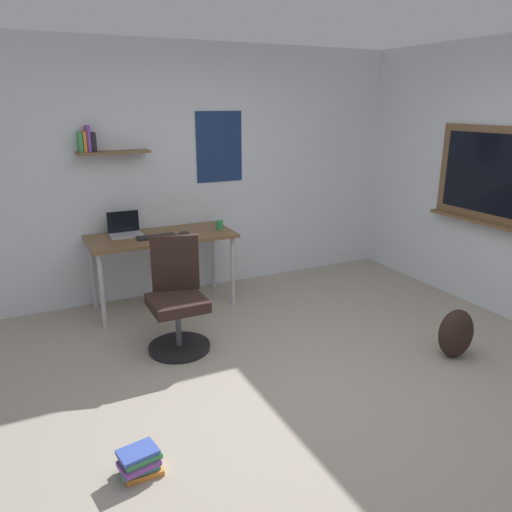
{
  "coord_description": "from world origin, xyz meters",
  "views": [
    {
      "loc": [
        -1.73,
        -2.62,
        2.01
      ],
      "look_at": [
        -0.1,
        0.71,
        0.85
      ],
      "focal_mm": 34.71,
      "sensor_mm": 36.0,
      "label": 1
    }
  ],
  "objects": [
    {
      "name": "computer_mouse",
      "position": [
        -0.28,
        1.96,
        0.77
      ],
      "size": [
        0.1,
        0.06,
        0.03
      ],
      "primitive_type": "ellipsoid",
      "color": "#262628",
      "rests_on": "desk"
    },
    {
      "name": "coffee_mug",
      "position": [
        0.12,
        2.01,
        0.8
      ],
      "size": [
        0.08,
        0.08,
        0.09
      ],
      "primitive_type": "cylinder",
      "color": "#338C4C",
      "rests_on": "desk"
    },
    {
      "name": "book_stack_on_floor",
      "position": [
        -1.3,
        -0.26,
        0.08
      ],
      "size": [
        0.25,
        0.21,
        0.15
      ],
      "color": "orange",
      "rests_on": "ground"
    },
    {
      "name": "laptop",
      "position": [
        -0.81,
        2.2,
        0.81
      ],
      "size": [
        0.31,
        0.21,
        0.23
      ],
      "color": "#ADAFB5",
      "rests_on": "desk"
    },
    {
      "name": "keyboard",
      "position": [
        -0.56,
        1.96,
        0.76
      ],
      "size": [
        0.37,
        0.13,
        0.02
      ],
      "primitive_type": "cube",
      "color": "black",
      "rests_on": "desk"
    },
    {
      "name": "wall_back",
      "position": [
        -0.0,
        2.45,
        1.3
      ],
      "size": [
        5.0,
        0.3,
        2.6
      ],
      "color": "silver",
      "rests_on": "ground"
    },
    {
      "name": "ground_plane",
      "position": [
        0.0,
        0.0,
        0.0
      ],
      "size": [
        5.2,
        5.2,
        0.0
      ],
      "primitive_type": "plane",
      "color": "#9E9384",
      "rests_on": "ground"
    },
    {
      "name": "backpack",
      "position": [
        1.35,
        -0.05,
        0.21
      ],
      "size": [
        0.32,
        0.22,
        0.41
      ],
      "primitive_type": "ellipsoid",
      "color": "black",
      "rests_on": "ground"
    },
    {
      "name": "office_chair",
      "position": [
        -0.64,
        1.12,
        0.41
      ],
      "size": [
        0.52,
        0.54,
        0.95
      ],
      "color": "black",
      "rests_on": "ground"
    },
    {
      "name": "desk",
      "position": [
        -0.49,
        2.04,
        0.68
      ],
      "size": [
        1.42,
        0.66,
        0.75
      ],
      "color": "brown",
      "rests_on": "ground"
    }
  ]
}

